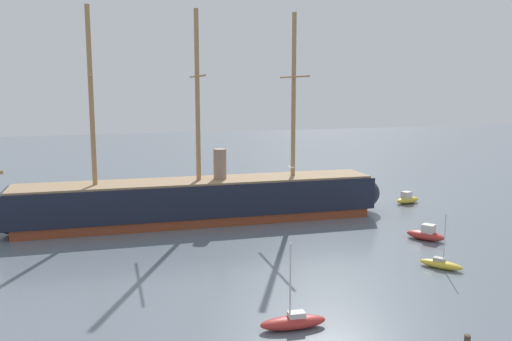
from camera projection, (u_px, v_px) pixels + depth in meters
tall_ship at (199, 200)px, 73.57m from camera, size 59.24×12.52×28.49m
sailboat_near_centre at (293, 321)px, 41.24m from camera, size 5.32×1.87×6.82m
sailboat_mid_right at (441, 264)px, 54.98m from camera, size 3.67×4.30×5.71m
motorboat_alongside_stern at (426, 234)px, 65.24m from camera, size 4.22×4.97×1.96m
motorboat_far_right at (407, 199)px, 85.82m from camera, size 4.93×3.12×1.92m
motorboat_distant_centre at (201, 197)px, 87.66m from camera, size 4.41×2.03×1.81m
seagull_in_flight at (292, 168)px, 40.83m from camera, size 0.41×1.16×0.13m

